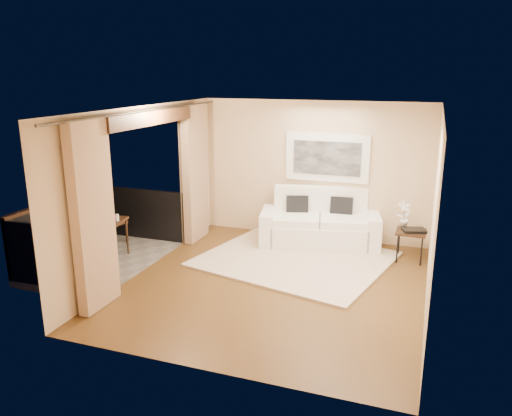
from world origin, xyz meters
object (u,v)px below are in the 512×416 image
at_px(balcony_chair_far, 109,218).
at_px(balcony_chair_near, 97,242).
at_px(bistro_table, 107,224).
at_px(orchid, 404,214).
at_px(ice_bucket, 103,212).
at_px(side_table, 411,234).
at_px(sofa, 320,225).

distance_m(balcony_chair_far, balcony_chair_near, 1.25).
relative_size(bistro_table, balcony_chair_near, 0.80).
height_order(orchid, bistro_table, orchid).
bearing_deg(ice_bucket, balcony_chair_near, -62.47).
bearing_deg(side_table, orchid, 129.81).
distance_m(sofa, bistro_table, 3.94).
xyz_separation_m(balcony_chair_far, ice_bucket, (0.20, -0.44, 0.26)).
relative_size(bistro_table, balcony_chair_far, 0.75).
relative_size(sofa, balcony_chair_near, 2.75).
bearing_deg(balcony_chair_near, side_table, 21.03).
bearing_deg(ice_bucket, orchid, 18.38).
xyz_separation_m(bistro_table, balcony_chair_near, (0.21, -0.58, -0.11)).
distance_m(side_table, ice_bucket, 5.47).
relative_size(side_table, balcony_chair_far, 0.59).
distance_m(side_table, orchid, 0.38).
bearing_deg(orchid, bistro_table, -160.12).
height_order(balcony_chair_far, ice_bucket, balcony_chair_far).
bearing_deg(sofa, bistro_table, -162.19).
bearing_deg(sofa, balcony_chair_far, -171.38).
bearing_deg(balcony_chair_far, bistro_table, 134.97).
height_order(side_table, balcony_chair_far, balcony_chair_far).
xyz_separation_m(orchid, bistro_table, (-4.96, -1.79, -0.18)).
distance_m(sofa, orchid, 1.61).
xyz_separation_m(orchid, balcony_chair_far, (-5.30, -1.25, -0.26)).
height_order(orchid, balcony_chair_far, orchid).
bearing_deg(balcony_chair_far, orchid, -154.62).
height_order(bistro_table, balcony_chair_far, balcony_chair_far).
relative_size(balcony_chair_far, ice_bucket, 4.60).
relative_size(sofa, bistro_table, 3.43).
height_order(balcony_chair_near, ice_bucket, ice_bucket).
distance_m(orchid, ice_bucket, 5.38).
height_order(sofa, bistro_table, sofa).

